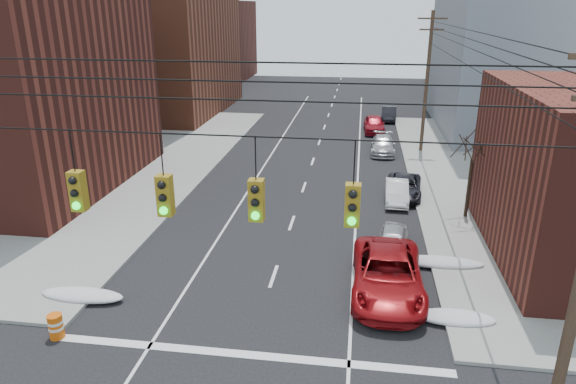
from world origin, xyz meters
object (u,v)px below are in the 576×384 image
(parked_car_f, at_px, (389,114))
(lot_car_b, at_px, (137,142))
(parked_car_a, at_px, (393,241))
(lot_car_a, at_px, (44,193))
(lot_car_d, at_px, (74,165))
(lot_car_c, at_px, (18,182))
(red_pickup, at_px, (387,274))
(parked_car_d, at_px, (383,145))
(construction_barrel, at_px, (56,326))
(parked_car_b, at_px, (397,192))
(parked_car_e, at_px, (374,124))
(parked_car_c, at_px, (404,187))

(parked_car_f, height_order, lot_car_b, lot_car_b)
(parked_car_a, xyz_separation_m, lot_car_a, (-20.32, 3.42, 0.21))
(parked_car_a, distance_m, lot_car_d, 23.46)
(lot_car_c, bearing_deg, red_pickup, -128.13)
(parked_car_a, xyz_separation_m, parked_car_d, (0.08, 18.13, 0.06))
(lot_car_c, distance_m, construction_barrel, 17.33)
(red_pickup, height_order, lot_car_c, red_pickup)
(parked_car_b, height_order, lot_car_d, lot_car_d)
(lot_car_a, height_order, construction_barrel, lot_car_a)
(lot_car_c, bearing_deg, parked_car_e, -64.83)
(red_pickup, distance_m, parked_car_e, 29.17)
(parked_car_c, height_order, lot_car_a, lot_car_a)
(parked_car_a, bearing_deg, parked_car_f, 94.35)
(red_pickup, distance_m, parked_car_b, 10.90)
(lot_car_c, bearing_deg, lot_car_b, -33.40)
(red_pickup, xyz_separation_m, lot_car_b, (-19.46, 19.61, -0.08))
(parked_car_f, xyz_separation_m, lot_car_d, (-22.70, -21.88, 0.08))
(red_pickup, xyz_separation_m, construction_barrel, (-11.91, -4.80, -0.38))
(parked_car_d, distance_m, parked_car_e, 7.26)
(parked_car_d, relative_size, lot_car_c, 0.96)
(parked_car_c, relative_size, lot_car_d, 1.24)
(red_pickup, relative_size, lot_car_c, 1.28)
(lot_car_c, bearing_deg, lot_car_a, -136.39)
(lot_car_a, distance_m, lot_car_d, 5.84)
(parked_car_b, distance_m, construction_barrel, 20.29)
(parked_car_e, bearing_deg, lot_car_d, -144.96)
(parked_car_d, relative_size, lot_car_d, 1.28)
(lot_car_c, bearing_deg, parked_car_f, -59.80)
(lot_car_b, bearing_deg, parked_car_d, -67.28)
(lot_car_a, distance_m, lot_car_c, 3.15)
(red_pickup, distance_m, lot_car_a, 21.18)
(parked_car_f, xyz_separation_m, lot_car_c, (-24.15, -26.02, 0.16))
(parked_car_a, height_order, parked_car_c, parked_car_c)
(parked_car_a, bearing_deg, lot_car_b, 147.86)
(parked_car_b, relative_size, parked_car_f, 0.91)
(parked_car_e, xyz_separation_m, lot_car_c, (-22.55, -20.38, 0.06))
(lot_car_a, bearing_deg, lot_car_d, 28.67)
(parked_car_b, xyz_separation_m, parked_car_d, (-0.50, 11.08, 0.04))
(lot_car_a, xyz_separation_m, lot_car_d, (-1.29, 5.70, -0.05))
(red_pickup, height_order, parked_car_a, red_pickup)
(parked_car_b, height_order, parked_car_c, parked_car_b)
(parked_car_a, distance_m, parked_car_b, 7.07)
(parked_car_e, bearing_deg, parked_car_b, -89.11)
(parked_car_e, distance_m, lot_car_a, 29.55)
(lot_car_b, relative_size, construction_barrel, 4.87)
(lot_car_c, bearing_deg, parked_car_d, -77.34)
(parked_car_e, bearing_deg, lot_car_b, -156.25)
(parked_car_e, distance_m, lot_car_c, 30.40)
(parked_car_a, relative_size, parked_car_f, 0.86)
(parked_car_a, distance_m, lot_car_c, 23.60)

